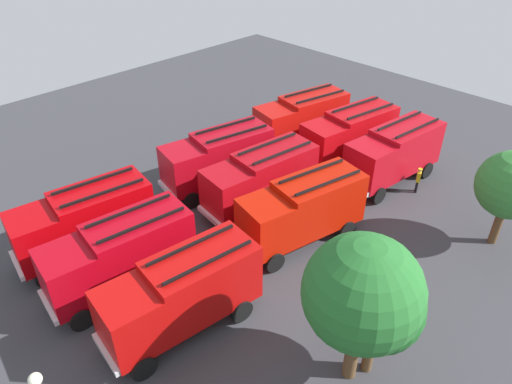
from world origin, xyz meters
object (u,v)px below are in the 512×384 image
(fire_truck_2, at_px, (84,220))
(fire_truck_6, at_px, (394,152))
(fire_truck_7, at_px, (303,209))
(firefighter_4, at_px, (171,203))
(tree_0, at_px, (511,185))
(fire_truck_4, at_px, (261,178))
(fire_truck_3, at_px, (349,134))
(firefighter_3, at_px, (418,179))
(firefighter_1, at_px, (256,127))
(fire_truck_1, at_px, (218,157))
(fire_truck_8, at_px, (182,292))
(tree_1, at_px, (378,307))
(fire_truck_0, at_px, (302,118))
(traffic_cone_0, at_px, (258,138))
(fire_truck_5, at_px, (120,254))
(tree_2, at_px, (362,293))

(fire_truck_2, bearing_deg, fire_truck_6, 165.93)
(fire_truck_7, xyz_separation_m, firefighter_4, (3.82, -6.85, -1.19))
(tree_0, bearing_deg, fire_truck_4, -58.96)
(fire_truck_4, height_order, fire_truck_6, same)
(fire_truck_3, xyz_separation_m, fire_truck_7, (9.06, 3.47, 0.00))
(fire_truck_4, bearing_deg, firefighter_3, 152.47)
(firefighter_1, height_order, tree_0, tree_0)
(fire_truck_1, distance_m, fire_truck_8, 11.73)
(fire_truck_6, xyz_separation_m, tree_1, (13.36, 7.24, 1.48))
(fire_truck_4, height_order, firefighter_3, fire_truck_4)
(fire_truck_6, relative_size, firefighter_4, 4.33)
(fire_truck_0, height_order, fire_truck_6, same)
(firefighter_4, bearing_deg, traffic_cone_0, 22.44)
(fire_truck_5, xyz_separation_m, firefighter_1, (-15.92, -6.84, -1.22))
(fire_truck_3, distance_m, tree_0, 11.34)
(fire_truck_2, xyz_separation_m, fire_truck_8, (-0.44, 7.68, 0.00))
(tree_2, bearing_deg, fire_truck_8, -64.21)
(fire_truck_6, relative_size, tree_0, 1.33)
(tree_2, bearing_deg, fire_truck_7, -126.31)
(fire_truck_2, bearing_deg, fire_truck_7, 148.89)
(fire_truck_3, bearing_deg, fire_truck_0, -75.00)
(fire_truck_0, bearing_deg, tree_0, 97.16)
(fire_truck_8, bearing_deg, fire_truck_5, -75.41)
(firefighter_3, relative_size, tree_0, 0.31)
(fire_truck_6, xyz_separation_m, fire_truck_8, (17.31, 0.21, 0.00))
(fire_truck_1, relative_size, firefighter_4, 4.39)
(firefighter_3, distance_m, tree_0, 6.42)
(fire_truck_8, height_order, tree_1, tree_1)
(fire_truck_2, height_order, tree_2, tree_2)
(fire_truck_2, distance_m, fire_truck_4, 10.07)
(fire_truck_6, bearing_deg, fire_truck_1, -34.72)
(fire_truck_5, relative_size, firefighter_3, 4.35)
(fire_truck_0, relative_size, tree_2, 1.10)
(fire_truck_6, relative_size, firefighter_1, 4.46)
(firefighter_4, height_order, tree_0, tree_0)
(fire_truck_3, bearing_deg, traffic_cone_0, -59.48)
(fire_truck_5, relative_size, fire_truck_8, 1.00)
(fire_truck_2, height_order, fire_truck_7, same)
(fire_truck_0, relative_size, fire_truck_6, 1.01)
(fire_truck_2, height_order, firefighter_3, fire_truck_2)
(tree_2, bearing_deg, fire_truck_4, -118.11)
(fire_truck_1, height_order, fire_truck_5, same)
(fire_truck_3, bearing_deg, fire_truck_1, -14.72)
(fire_truck_5, relative_size, tree_2, 1.08)
(fire_truck_6, distance_m, tree_1, 15.27)
(fire_truck_5, bearing_deg, fire_truck_4, -172.57)
(traffic_cone_0, bearing_deg, fire_truck_7, 56.57)
(fire_truck_0, xyz_separation_m, tree_1, (13.11, 14.84, 1.48))
(tree_2, bearing_deg, fire_truck_1, -111.21)
(fire_truck_1, relative_size, fire_truck_2, 1.01)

